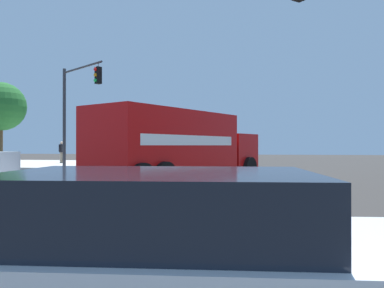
% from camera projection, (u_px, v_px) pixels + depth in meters
% --- Properties ---
extents(ground_plane, '(100.00, 100.00, 0.00)m').
position_uv_depth(ground_plane, '(155.00, 184.00, 14.82)').
color(ground_plane, '#33302D').
extents(sidewalk_corner_near, '(11.78, 11.78, 0.14)m').
position_uv_depth(sidewalk_corner_near, '(38.00, 164.00, 29.70)').
color(sidewalk_corner_near, beige).
rests_on(sidewalk_corner_near, ground).
extents(delivery_truck, '(8.72, 6.14, 2.82)m').
position_uv_depth(delivery_truck, '(179.00, 147.00, 14.80)').
color(delivery_truck, red).
rests_on(delivery_truck, ground).
extents(traffic_light_primary, '(2.80, 3.75, 6.29)m').
position_uv_depth(traffic_light_primary, '(75.00, 100.00, 22.93)').
color(traffic_light_primary, '#38383D').
rests_on(traffic_light_primary, sidewalk_corner_near).
extents(sedan_white, '(2.34, 4.44, 1.31)m').
position_uv_depth(sedan_white, '(172.00, 259.00, 2.93)').
color(sedan_white, white).
rests_on(sedan_white, ground).
extents(pedestrian_near_corner, '(0.48, 0.35, 1.71)m').
position_uv_depth(pedestrian_near_corner, '(62.00, 151.00, 29.84)').
color(pedestrian_near_corner, gray).
rests_on(pedestrian_near_corner, sidewalk_corner_near).
extents(shade_tree_near, '(3.98, 3.98, 6.59)m').
position_uv_depth(shade_tree_near, '(1.00, 107.00, 30.76)').
color(shade_tree_near, brown).
rests_on(shade_tree_near, sidewalk_corner_near).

